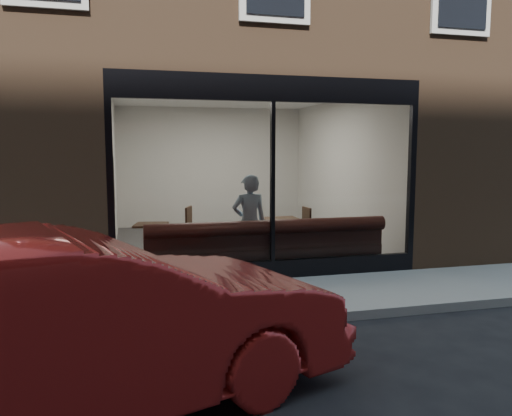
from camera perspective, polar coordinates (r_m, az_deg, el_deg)
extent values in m
plane|color=black|center=(6.24, 7.26, -12.68)|extent=(120.00, 120.00, 0.00)
cube|color=gray|center=(7.13, 4.26, -10.11)|extent=(40.00, 2.00, 0.01)
cube|color=gray|center=(6.17, 7.45, -12.30)|extent=(40.00, 0.10, 0.12)
cube|color=brown|center=(13.56, -21.02, 4.27)|extent=(2.50, 12.00, 3.20)
cube|color=brown|center=(14.72, 9.47, 4.77)|extent=(2.50, 12.00, 3.20)
cube|color=brown|center=(16.61, -6.81, 5.02)|extent=(5.00, 6.00, 3.20)
plane|color=#2D2D30|center=(10.88, -2.50, -4.16)|extent=(6.00, 6.00, 0.00)
plane|color=white|center=(10.75, -2.58, 12.68)|extent=(6.00, 6.00, 0.00)
plane|color=silver|center=(13.64, -5.13, 4.69)|extent=(5.00, 0.00, 5.00)
plane|color=silver|center=(10.48, -16.02, 3.88)|extent=(0.00, 6.00, 6.00)
plane|color=silver|center=(11.47, 9.76, 4.26)|extent=(0.00, 6.00, 6.00)
cube|color=black|center=(8.06, 1.86, -7.06)|extent=(5.00, 0.10, 0.30)
cube|color=black|center=(7.88, 1.94, 13.50)|extent=(5.00, 0.10, 0.40)
cube|color=black|center=(7.84, 1.90, 2.92)|extent=(0.06, 0.10, 2.50)
plane|color=white|center=(7.81, 1.96, 2.91)|extent=(4.80, 0.00, 4.80)
cube|color=black|center=(8.41, 1.10, -5.94)|extent=(4.00, 0.55, 0.45)
imported|color=#86A0B8|center=(8.57, -0.77, -1.66)|extent=(0.61, 0.41, 1.64)
cube|color=black|center=(9.03, -11.91, -1.89)|extent=(0.67, 0.67, 0.04)
cube|color=black|center=(9.49, 2.94, -1.35)|extent=(0.70, 0.70, 0.04)
cube|color=black|center=(10.05, -8.71, -3.86)|extent=(0.55, 0.55, 0.04)
cube|color=black|center=(9.78, 4.74, -4.09)|extent=(0.40, 0.40, 0.04)
cube|color=white|center=(9.77, -15.87, 2.80)|extent=(0.02, 0.67, 0.89)
imported|color=#A51E1B|center=(4.12, -20.09, -12.64)|extent=(4.67, 2.88, 1.45)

